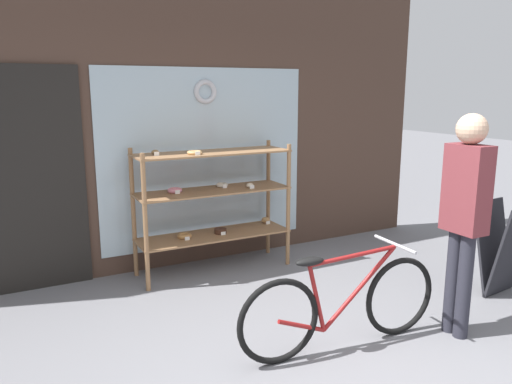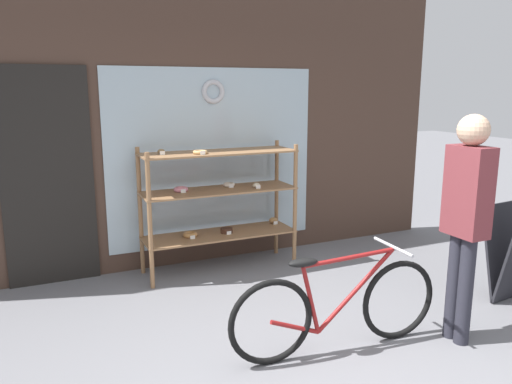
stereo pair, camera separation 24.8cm
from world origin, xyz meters
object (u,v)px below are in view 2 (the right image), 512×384
bicycle (337,307)px  sandwich_board (512,253)px  display_case (219,196)px  pedestrian (466,211)px

bicycle → sandwich_board: size_ratio=1.94×
display_case → pedestrian: pedestrian is taller
sandwich_board → pedestrian: bearing=-166.1°
display_case → sandwich_board: (2.12, -1.81, -0.35)m
display_case → sandwich_board: display_case is taller
sandwich_board → pedestrian: (-1.01, -0.37, 0.58)m
bicycle → pedestrian: pedestrian is taller
display_case → bicycle: size_ratio=0.96×
display_case → sandwich_board: 2.81m
pedestrian → bicycle: bearing=75.9°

